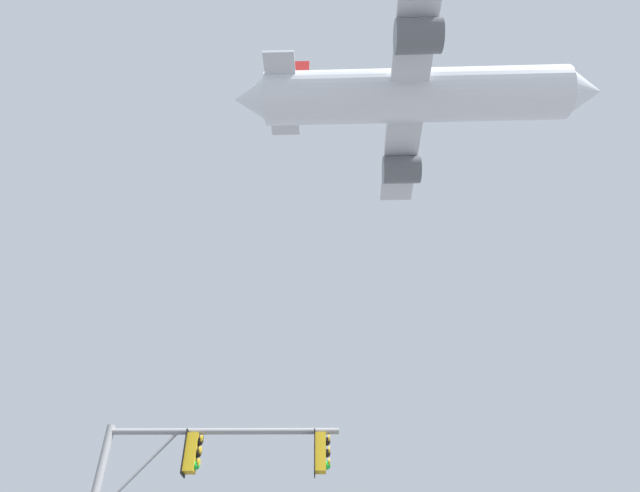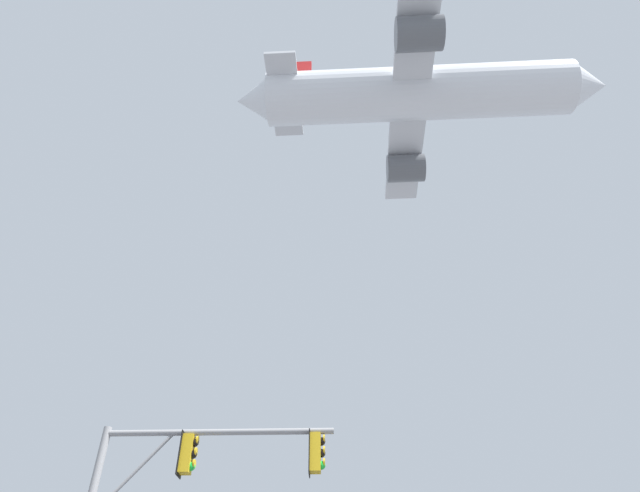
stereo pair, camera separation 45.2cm
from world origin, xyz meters
TOP-DOWN VIEW (x-y plane):
  - signal_pole_near at (-3.48, 7.95)m, footprint 5.77×0.54m
  - airplane at (7.33, 20.22)m, footprint 28.39×21.94m

SIDE VIEW (x-z plane):
  - signal_pole_near at x=-3.48m, z-range 1.54..7.68m
  - airplane at x=7.33m, z-range 32.28..40.04m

